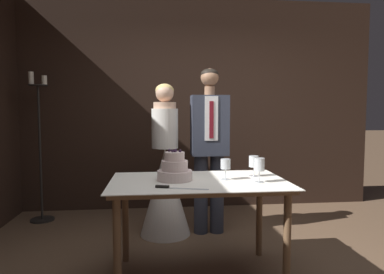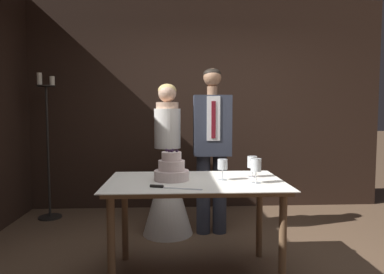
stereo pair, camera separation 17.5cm
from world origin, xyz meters
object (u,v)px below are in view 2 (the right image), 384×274
Objects in this scene: cake_table at (195,191)px; tiered_cake at (172,169)px; cake_knife at (165,187)px; wine_glass_near at (256,166)px; candle_stand at (48,152)px; bride at (168,180)px; wine_glass_middle at (223,165)px; wine_glass_far at (252,163)px; groom at (212,144)px.

tiered_cake is at bearing 170.44° from cake_table.
wine_glass_near reaches higher than cake_knife.
tiered_cake is at bearing 166.71° from wine_glass_near.
candle_stand is at bearing 134.56° from tiered_cake.
bride is 0.90× the size of candle_stand.
cake_table is at bearing -177.90° from wine_glass_middle.
wine_glass_middle is at bearing 2.10° from cake_table.
wine_glass_far is at bearing -49.42° from bride.
wine_glass_near is (0.46, -0.12, 0.22)m from cake_table.
candle_stand is (-1.49, 1.85, 0.04)m from cake_knife.
wine_glass_far reaches higher than cake_table.
cake_knife is at bearing -149.17° from wine_glass_middle.
wine_glass_middle is 2.50m from candle_stand.
wine_glass_near is at bearing -38.11° from candle_stand.
cake_table is 0.26m from tiered_cake.
wine_glass_middle is 1.11m from bride.
tiered_cake reaches higher than wine_glass_middle.
tiered_cake is 1.59× the size of wine_glass_far.
cake_knife is 1.32m from groom.
groom reaches higher than wine_glass_far.
wine_glass_middle is (0.45, 0.27, 0.11)m from cake_knife.
bride is (-0.05, 0.93, -0.28)m from tiered_cake.
groom reaches higher than tiered_cake.
candle_stand reaches higher than groom.
wine_glass_near is 0.12× the size of bride.
wine_glass_near is 0.11× the size of candle_stand.
bride reaches higher than wine_glass_middle.
groom is (0.47, 1.22, 0.19)m from cake_knife.
tiered_cake is at bearing -172.34° from wine_glass_far.
wine_glass_far is 0.10× the size of groom.
cake_knife is 0.53m from wine_glass_middle.
wine_glass_middle is at bearing 46.53° from cake_knife.
wine_glass_near is 2.77m from candle_stand.
bride reaches higher than cake_table.
cake_knife reaches higher than cake_table.
cake_table is at bearing 64.29° from cake_knife.
cake_knife is 2.37m from candle_stand.
wine_glass_far is at bearing 83.62° from wine_glass_near.
bride is 0.61m from groom.
candle_stand is at bearing 137.29° from cake_table.
wine_glass_middle is at bearing -3.31° from tiered_cake.
tiered_cake is 1.03m from groom.
cake_table is 4.98× the size of tiered_cake.
wine_glass_middle is (0.22, 0.01, 0.21)m from cake_table.
cake_table is 3.71× the size of cake_knife.
wine_glass_near is at bearing -57.38° from bride.
tiered_cake reaches higher than cake_table.
cake_table is 8.32× the size of wine_glass_middle.
cake_table is at bearing -76.18° from bride.
wine_glass_middle reaches higher than cake_knife.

